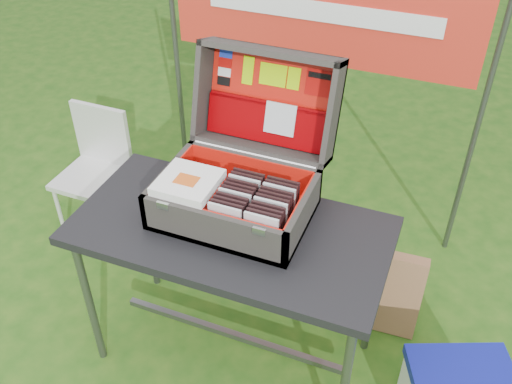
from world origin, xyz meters
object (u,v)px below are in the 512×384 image
at_px(table, 233,295).
at_px(chair, 91,179).
at_px(suitcase, 239,151).
at_px(cardboard_box, 376,290).

height_order(table, chair, table).
xyz_separation_m(table, chair, (-1.10, 0.51, -0.01)).
distance_m(suitcase, cardboard_box, 1.07).
distance_m(suitcase, chair, 1.34).
distance_m(table, chair, 1.22).
relative_size(table, suitcase, 2.10).
height_order(table, cardboard_box, table).
bearing_deg(table, cardboard_box, 36.64).
relative_size(table, chair, 1.65).
height_order(suitcase, cardboard_box, suitcase).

